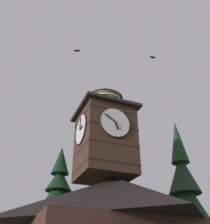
{
  "coord_description": "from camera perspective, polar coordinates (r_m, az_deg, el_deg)",
  "views": [
    {
      "loc": [
        8.59,
        15.38,
        2.1
      ],
      "look_at": [
        1.11,
        -2.88,
        14.01
      ],
      "focal_mm": 43.44,
      "sensor_mm": 36.0,
      "label": 1
    }
  ],
  "objects": [
    {
      "name": "flying_bird_low",
      "position": [
        26.86,
        10.0,
        11.28
      ],
      "size": [
        0.58,
        0.28,
        0.15
      ],
      "color": "black"
    },
    {
      "name": "flying_bird_high",
      "position": [
        25.54,
        -5.9,
        12.71
      ],
      "size": [
        0.58,
        0.39,
        0.15
      ],
      "color": "black"
    },
    {
      "name": "pine_tree_behind",
      "position": [
        26.23,
        -10.39,
        -22.04
      ],
      "size": [
        5.47,
        5.47,
        13.29
      ],
      "color": "#473323",
      "rests_on": "ground_plane"
    },
    {
      "name": "moon",
      "position": [
        51.77,
        4.87,
        -17.97
      ],
      "size": [
        1.88,
        1.88,
        1.88
      ],
      "color": "silver"
    },
    {
      "name": "pine_tree_aside",
      "position": [
        26.87,
        17.09,
        -19.5
      ],
      "size": [
        5.57,
        5.57,
        16.14
      ],
      "color": "#473323",
      "rests_on": "ground_plane"
    },
    {
      "name": "clock_tower",
      "position": [
        21.76,
        -0.06,
        -4.58
      ],
      "size": [
        4.64,
        4.64,
        8.32
      ],
      "color": "#422B1E",
      "rests_on": "building_main"
    }
  ]
}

